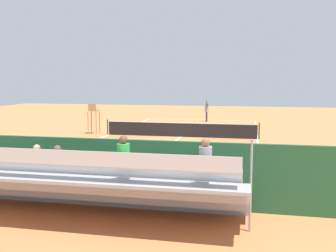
% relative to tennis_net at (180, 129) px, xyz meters
% --- Properties ---
extents(ground_plane, '(60.00, 60.00, 0.00)m').
position_rel_tennis_net_xyz_m(ground_plane, '(0.00, 0.00, -0.50)').
color(ground_plane, '#D17542').
extents(court_line_markings, '(10.10, 22.20, 0.01)m').
position_rel_tennis_net_xyz_m(court_line_markings, '(0.00, -0.04, -0.50)').
color(court_line_markings, white).
rests_on(court_line_markings, ground).
extents(tennis_net, '(10.30, 0.10, 1.07)m').
position_rel_tennis_net_xyz_m(tennis_net, '(0.00, 0.00, 0.00)').
color(tennis_net, black).
rests_on(tennis_net, ground).
extents(backdrop_wall, '(18.00, 0.16, 2.00)m').
position_rel_tennis_net_xyz_m(backdrop_wall, '(0.00, 14.00, 0.50)').
color(backdrop_wall, '#235633').
rests_on(backdrop_wall, ground).
extents(bleacher_stand, '(9.06, 2.40, 2.48)m').
position_rel_tennis_net_xyz_m(bleacher_stand, '(0.14, 15.36, 0.46)').
color(bleacher_stand, '#9EA0A5').
rests_on(bleacher_stand, ground).
extents(umpire_chair, '(0.67, 0.67, 2.14)m').
position_rel_tennis_net_xyz_m(umpire_chair, '(6.20, -0.17, 0.81)').
color(umpire_chair, '#A88456').
rests_on(umpire_chair, ground).
extents(courtside_bench, '(1.80, 0.40, 0.93)m').
position_rel_tennis_net_xyz_m(courtside_bench, '(-1.73, 13.27, 0.06)').
color(courtside_bench, '#234C2D').
rests_on(courtside_bench, ground).
extents(equipment_bag, '(0.90, 0.36, 0.36)m').
position_rel_tennis_net_xyz_m(equipment_bag, '(-0.26, 13.40, -0.32)').
color(equipment_bag, black).
rests_on(equipment_bag, ground).
extents(tennis_player, '(0.44, 0.56, 1.93)m').
position_rel_tennis_net_xyz_m(tennis_player, '(-0.70, -9.74, 0.51)').
color(tennis_player, navy).
rests_on(tennis_player, ground).
extents(tennis_racket, '(0.41, 0.58, 0.03)m').
position_rel_tennis_net_xyz_m(tennis_racket, '(0.19, -9.81, -0.49)').
color(tennis_racket, black).
rests_on(tennis_racket, ground).
extents(tennis_ball_near, '(0.07, 0.07, 0.07)m').
position_rel_tennis_net_xyz_m(tennis_ball_near, '(1.20, -6.86, -0.47)').
color(tennis_ball_near, '#CCDB33').
rests_on(tennis_ball_near, ground).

